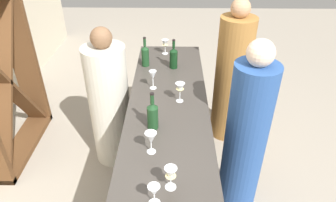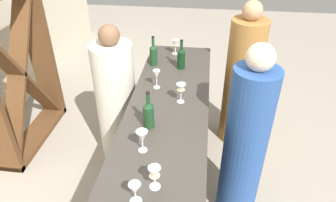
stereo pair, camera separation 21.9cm
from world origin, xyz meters
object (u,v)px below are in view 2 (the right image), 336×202
Objects in this scene: wine_glass_near_center at (155,174)px; person_right_guest at (116,101)px; wine_bottle_leftmost_olive_green at (149,114)px; person_left_guest at (242,82)px; wine_rack at (17,74)px; wine_glass_near_left at (181,89)px; wine_glass_far_right at (157,75)px; wine_bottle_center_olive_green at (153,54)px; wine_bottle_second_left_dark_green at (181,58)px; wine_glass_far_left at (135,190)px; wine_glass_far_center at (142,137)px; person_center_guest at (245,145)px; wine_glass_near_right at (175,44)px.

person_right_guest is at bearing 25.11° from wine_glass_near_center.
person_left_guest is at bearing -33.26° from wine_bottle_leftmost_olive_green.
wine_rack is at bearing -0.10° from person_left_guest.
wine_glass_near_left is 1.00× the size of wine_glass_far_right.
person_right_guest reaches higher than wine_bottle_center_olive_green.
wine_bottle_second_left_dark_green is at bearing -24.00° from wine_glass_far_right.
wine_glass_near_center reaches higher than wine_glass_far_left.
wine_glass_far_right is at bearing 2.49° from wine_glass_far_center.
wine_bottle_center_olive_green reaches higher than wine_glass_near_center.
wine_glass_near_left is at bearing -29.52° from wine_bottle_leftmost_olive_green.
wine_glass_near_center is at bearing 58.83° from person_center_guest.
wine_glass_near_center is (-0.55, -0.13, -0.01)m from wine_bottle_leftmost_olive_green.
wine_bottle_center_olive_green is 0.60m from person_right_guest.
person_right_guest reaches higher than wine_glass_near_right.
wine_glass_near_center is at bearing 61.71° from person_left_guest.
wine_glass_near_center is at bearing -36.86° from wine_glass_far_left.
wine_bottle_leftmost_olive_green is 1.74× the size of wine_glass_near_left.
wine_glass_far_center is (-1.12, -1.55, 0.25)m from wine_rack.
person_center_guest is at bearing -39.92° from wine_glass_near_center.
person_left_guest reaches higher than wine_glass_far_left.
wine_glass_far_left is at bearing 176.50° from wine_bottle_second_left_dark_green.
wine_glass_near_right is at bearing -0.27° from wine_glass_far_left.
wine_bottle_leftmost_olive_green is at bearing 21.19° from person_center_guest.
wine_glass_near_right is 1.53m from wine_glass_far_center.
wine_glass_near_center is 0.99m from person_center_guest.
wine_rack reaches higher than wine_glass_near_left.
wine_rack is 5.76× the size of wine_bottle_center_olive_green.
person_center_guest is at bearing -77.56° from wine_bottle_leftmost_olive_green.
wine_bottle_second_left_dark_green reaches higher than wine_glass_far_center.
wine_glass_far_center is (0.41, 0.04, 0.02)m from wine_glass_far_left.
wine_bottle_leftmost_olive_green is at bearing -176.81° from wine_glass_far_right.
wine_bottle_center_olive_green is 0.34m from wine_glass_near_right.
wine_glass_far_right is at bearing 30.27° from person_left_guest.
person_right_guest is (1.31, 0.61, -0.42)m from wine_glass_near_center.
person_right_guest reaches higher than wine_bottle_leftmost_olive_green.
wine_glass_far_right is (1.10, 0.16, 0.02)m from wine_glass_near_center.
wine_rack is 2.35m from person_left_guest.
person_center_guest is 1.10× the size of person_right_guest.
wine_bottle_second_left_dark_green is at bearing -0.49° from wine_glass_near_center.
wine_glass_far_right reaches higher than wine_glass_far_left.
person_center_guest is 1.35m from person_right_guest.
wine_glass_far_center is 0.11× the size of person_right_guest.
wine_glass_far_right is at bearing 48.46° from wine_glass_near_left.
wine_rack reaches higher than wine_glass_far_right.
wine_rack is 10.11× the size of wine_glass_far_right.
wine_glass_near_right is at bearing -14.58° from person_left_guest.
person_center_guest is at bearing -148.84° from wine_glass_near_right.
wine_rack is 11.16× the size of wine_glass_near_center.
person_left_guest is (0.84, -0.58, -0.37)m from wine_glass_near_left.
wine_bottle_leftmost_olive_green is at bearing 0.99° from wine_glass_far_center.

